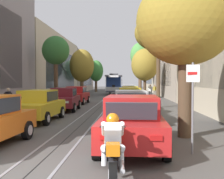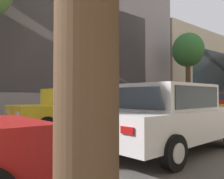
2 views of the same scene
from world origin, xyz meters
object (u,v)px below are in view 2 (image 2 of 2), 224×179
object	(u,v)px
parked_car_yellow_second_left	(71,109)
parked_car_maroon_mid_left	(159,106)
parked_car_white_second_right	(171,117)
parked_car_red_fourth_left	(210,103)
pedestrian_on_left_pavement	(97,103)
street_tree_kerb_left_second	(188,51)

from	to	relation	value
parked_car_yellow_second_left	parked_car_maroon_mid_left	distance (m)	5.28
parked_car_white_second_right	parked_car_red_fourth_left	bearing A→B (deg)	112.97
parked_car_red_fourth_left	pedestrian_on_left_pavement	distance (m)	8.26
parked_car_red_fourth_left	pedestrian_on_left_pavement	size ratio (longest dim) A/B	2.74
parked_car_white_second_right	street_tree_kerb_left_second	size ratio (longest dim) A/B	0.70
parked_car_yellow_second_left	parked_car_maroon_mid_left	world-z (taller)	same
parked_car_maroon_mid_left	street_tree_kerb_left_second	distance (m)	7.94
parked_car_red_fourth_left	parked_car_white_second_right	bearing A→B (deg)	-67.03
parked_car_yellow_second_left	parked_car_maroon_mid_left	xyz separation A→B (m)	(0.13, 5.28, 0.00)
parked_car_yellow_second_left	pedestrian_on_left_pavement	xyz separation A→B (m)	(-3.12, 3.63, 0.11)
parked_car_maroon_mid_left	parked_car_white_second_right	bearing A→B (deg)	-49.14
parked_car_white_second_right	street_tree_kerb_left_second	xyz separation A→B (m)	(-6.80, 11.75, 4.02)
street_tree_kerb_left_second	parked_car_red_fourth_left	bearing A→B (deg)	-12.26
parked_car_white_second_right	pedestrian_on_left_pavement	bearing A→B (deg)	155.10
parked_car_yellow_second_left	parked_car_red_fourth_left	xyz separation A→B (m)	(-0.10, 11.31, 0.00)
parked_car_white_second_right	parked_car_maroon_mid_left	bearing A→B (deg)	130.86
parked_car_red_fourth_left	parked_car_white_second_right	xyz separation A→B (m)	(4.80, -11.31, 0.00)
parked_car_yellow_second_left	parked_car_red_fourth_left	world-z (taller)	same
parked_car_yellow_second_left	parked_car_red_fourth_left	distance (m)	11.31
parked_car_maroon_mid_left	parked_car_yellow_second_left	bearing A→B (deg)	-91.37
parked_car_red_fourth_left	pedestrian_on_left_pavement	bearing A→B (deg)	-111.46
parked_car_yellow_second_left	parked_car_white_second_right	xyz separation A→B (m)	(4.69, -0.00, 0.00)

